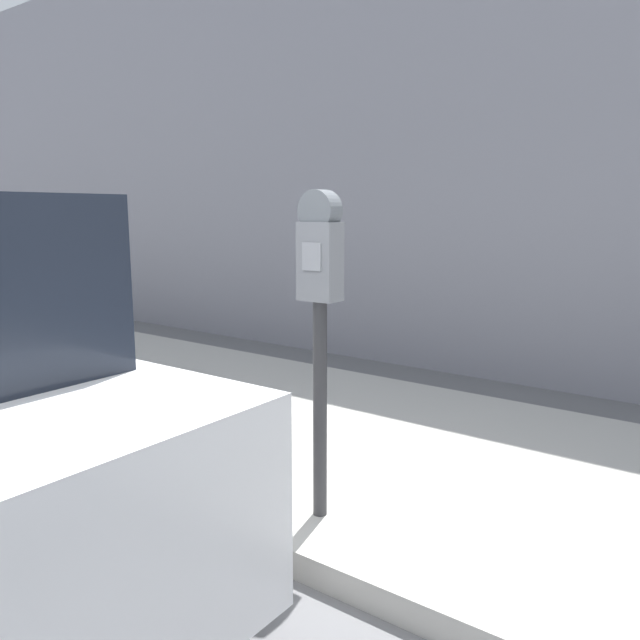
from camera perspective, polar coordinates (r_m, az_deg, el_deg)
name	(u,v)px	position (r m, az deg, el deg)	size (l,w,h in m)	color
sidewalk	(398,455)	(4.18, 7.11, -12.19)	(24.00, 2.80, 0.14)	#ADAAA3
building_facade	(542,118)	(6.26, 19.66, 16.97)	(24.00, 0.30, 4.93)	gray
parking_meter	(320,297)	(2.95, 0.00, 2.14)	(0.19, 0.13, 1.60)	#2D2D30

